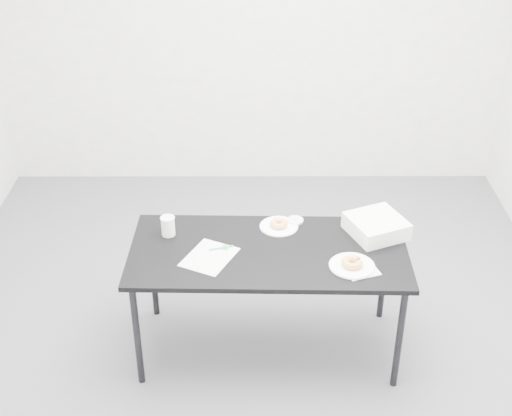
{
  "coord_description": "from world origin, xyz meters",
  "views": [
    {
      "loc": [
        0.02,
        -3.38,
        2.88
      ],
      "look_at": [
        0.03,
        0.02,
        0.86
      ],
      "focal_mm": 50.0,
      "sensor_mm": 36.0,
      "label": 1
    }
  ],
  "objects_px": {
    "table": "(268,258)",
    "bakery_box": "(376,226)",
    "plate_far": "(279,226)",
    "coffee_cup": "(168,226)",
    "plate_near": "(352,266)",
    "donut_near": "(352,262)",
    "pen": "(221,248)",
    "scorecard": "(209,257)",
    "donut_far": "(279,223)"
  },
  "relations": [
    {
      "from": "table",
      "to": "pen",
      "type": "xyz_separation_m",
      "value": [
        -0.26,
        0.01,
        0.06
      ]
    },
    {
      "from": "plate_far",
      "to": "coffee_cup",
      "type": "xyz_separation_m",
      "value": [
        -0.63,
        -0.08,
        0.05
      ]
    },
    {
      "from": "pen",
      "to": "coffee_cup",
      "type": "distance_m",
      "value": 0.34
    },
    {
      "from": "pen",
      "to": "donut_far",
      "type": "distance_m",
      "value": 0.39
    },
    {
      "from": "plate_near",
      "to": "coffee_cup",
      "type": "xyz_separation_m",
      "value": [
        -1.0,
        0.32,
        0.05
      ]
    },
    {
      "from": "coffee_cup",
      "to": "table",
      "type": "bearing_deg",
      "value": -15.4
    },
    {
      "from": "donut_near",
      "to": "donut_far",
      "type": "xyz_separation_m",
      "value": [
        -0.37,
        0.4,
        -0.01
      ]
    },
    {
      "from": "table",
      "to": "donut_near",
      "type": "height_order",
      "value": "donut_near"
    },
    {
      "from": "pen",
      "to": "plate_far",
      "type": "bearing_deg",
      "value": 18.05
    },
    {
      "from": "pen",
      "to": "plate_far",
      "type": "height_order",
      "value": "pen"
    },
    {
      "from": "plate_far",
      "to": "bakery_box",
      "type": "height_order",
      "value": "bakery_box"
    },
    {
      "from": "donut_near",
      "to": "bakery_box",
      "type": "height_order",
      "value": "bakery_box"
    },
    {
      "from": "table",
      "to": "donut_near",
      "type": "distance_m",
      "value": 0.47
    },
    {
      "from": "scorecard",
      "to": "donut_near",
      "type": "relative_size",
      "value": 2.55
    },
    {
      "from": "donut_near",
      "to": "pen",
      "type": "bearing_deg",
      "value": 166.21
    },
    {
      "from": "table",
      "to": "scorecard",
      "type": "height_order",
      "value": "scorecard"
    },
    {
      "from": "table",
      "to": "coffee_cup",
      "type": "height_order",
      "value": "coffee_cup"
    },
    {
      "from": "plate_far",
      "to": "bakery_box",
      "type": "distance_m",
      "value": 0.55
    },
    {
      "from": "pen",
      "to": "bakery_box",
      "type": "relative_size",
      "value": 0.47
    },
    {
      "from": "scorecard",
      "to": "donut_near",
      "type": "bearing_deg",
      "value": 19.09
    },
    {
      "from": "coffee_cup",
      "to": "bakery_box",
      "type": "height_order",
      "value": "coffee_cup"
    },
    {
      "from": "donut_near",
      "to": "coffee_cup",
      "type": "distance_m",
      "value": 1.05
    },
    {
      "from": "coffee_cup",
      "to": "donut_far",
      "type": "bearing_deg",
      "value": 7.3
    },
    {
      "from": "table",
      "to": "bakery_box",
      "type": "relative_size",
      "value": 5.32
    },
    {
      "from": "pen",
      "to": "plate_near",
      "type": "height_order",
      "value": "pen"
    },
    {
      "from": "scorecard",
      "to": "pen",
      "type": "height_order",
      "value": "pen"
    },
    {
      "from": "table",
      "to": "plate_far",
      "type": "height_order",
      "value": "plate_far"
    },
    {
      "from": "plate_far",
      "to": "pen",
      "type": "bearing_deg",
      "value": -144.97
    },
    {
      "from": "donut_far",
      "to": "bakery_box",
      "type": "bearing_deg",
      "value": -7.2
    },
    {
      "from": "scorecard",
      "to": "plate_near",
      "type": "distance_m",
      "value": 0.76
    },
    {
      "from": "scorecard",
      "to": "donut_near",
      "type": "xyz_separation_m",
      "value": [
        0.76,
        -0.09,
        0.03
      ]
    },
    {
      "from": "pen",
      "to": "bakery_box",
      "type": "bearing_deg",
      "value": -6.78
    },
    {
      "from": "pen",
      "to": "donut_near",
      "type": "xyz_separation_m",
      "value": [
        0.7,
        -0.17,
        0.02
      ]
    },
    {
      "from": "plate_far",
      "to": "donut_far",
      "type": "relative_size",
      "value": 2.13
    },
    {
      "from": "table",
      "to": "donut_far",
      "type": "height_order",
      "value": "donut_far"
    },
    {
      "from": "plate_far",
      "to": "coffee_cup",
      "type": "bearing_deg",
      "value": -172.7
    },
    {
      "from": "plate_near",
      "to": "donut_near",
      "type": "relative_size",
      "value": 2.13
    },
    {
      "from": "coffee_cup",
      "to": "donut_near",
      "type": "bearing_deg",
      "value": -17.54
    },
    {
      "from": "plate_far",
      "to": "donut_near",
      "type": "bearing_deg",
      "value": -46.65
    },
    {
      "from": "donut_near",
      "to": "donut_far",
      "type": "height_order",
      "value": "donut_near"
    },
    {
      "from": "scorecard",
      "to": "coffee_cup",
      "type": "height_order",
      "value": "coffee_cup"
    },
    {
      "from": "donut_near",
      "to": "plate_far",
      "type": "height_order",
      "value": "donut_near"
    },
    {
      "from": "bakery_box",
      "to": "donut_far",
      "type": "bearing_deg",
      "value": 149.41
    },
    {
      "from": "table",
      "to": "scorecard",
      "type": "xyz_separation_m",
      "value": [
        -0.32,
        -0.07,
        0.05
      ]
    },
    {
      "from": "pen",
      "to": "donut_far",
      "type": "xyz_separation_m",
      "value": [
        0.32,
        0.23,
        0.02
      ]
    },
    {
      "from": "donut_near",
      "to": "bakery_box",
      "type": "relative_size",
      "value": 0.39
    },
    {
      "from": "donut_far",
      "to": "bakery_box",
      "type": "height_order",
      "value": "bakery_box"
    },
    {
      "from": "donut_near",
      "to": "bakery_box",
      "type": "xyz_separation_m",
      "value": [
        0.17,
        0.33,
        0.02
      ]
    },
    {
      "from": "bakery_box",
      "to": "table",
      "type": "bearing_deg",
      "value": 171.83
    },
    {
      "from": "table",
      "to": "donut_far",
      "type": "distance_m",
      "value": 0.26
    }
  ]
}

